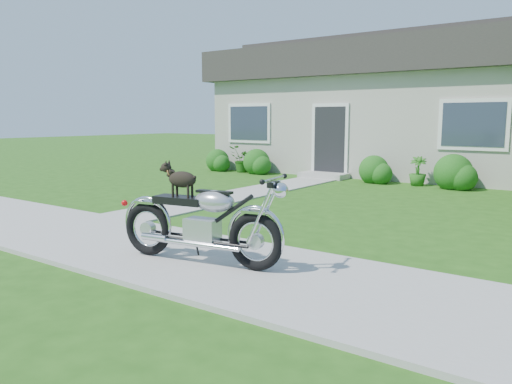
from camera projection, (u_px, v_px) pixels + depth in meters
ground at (128, 244)px, 6.96m from camera, size 80.00×80.00×0.00m
sidewalk at (128, 243)px, 6.96m from camera, size 24.00×2.20×0.04m
walkway at (252, 192)px, 11.85m from camera, size 1.20×8.00×0.03m
house at (414, 106)px, 16.31m from camera, size 12.60×7.03×4.50m
shrub_row at (387, 169)px, 13.47m from camera, size 10.58×1.06×1.06m
potted_plant_left at (242, 159)px, 16.37m from camera, size 0.85×0.92×0.86m
potted_plant_right at (418, 171)px, 13.04m from camera, size 0.55×0.55×0.77m
motorcycle_with_dog at (201, 220)px, 5.87m from camera, size 2.21×0.70×1.18m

